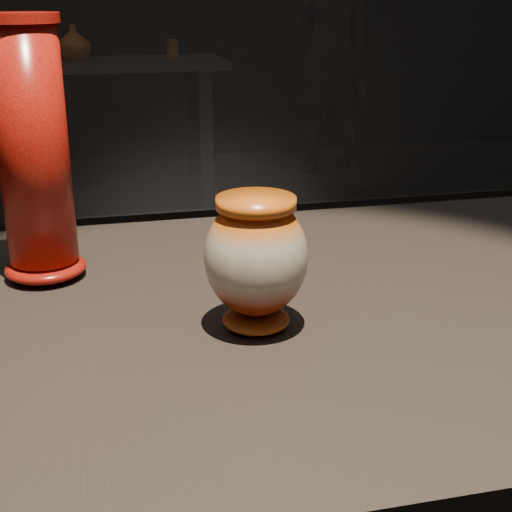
{
  "coord_description": "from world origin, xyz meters",
  "views": [
    {
      "loc": [
        -0.2,
        -0.82,
        1.29
      ],
      "look_at": [
        -0.02,
        -0.06,
        0.99
      ],
      "focal_mm": 50.0,
      "sensor_mm": 36.0,
      "label": 1
    }
  ],
  "objects_px": {
    "display_plinth": "(258,477)",
    "tall_vase": "(34,157)",
    "back_shelf": "(59,106)",
    "main_vase": "(256,258)",
    "visitor": "(331,50)"
  },
  "relations": [
    {
      "from": "main_vase",
      "to": "back_shelf",
      "type": "distance_m",
      "value": 3.74
    },
    {
      "from": "display_plinth",
      "to": "tall_vase",
      "type": "bearing_deg",
      "value": 148.4
    },
    {
      "from": "main_vase",
      "to": "visitor",
      "type": "xyz_separation_m",
      "value": [
        1.57,
        4.33,
        -0.11
      ]
    },
    {
      "from": "tall_vase",
      "to": "back_shelf",
      "type": "xyz_separation_m",
      "value": [
        -0.09,
        3.48,
        -0.44
      ]
    },
    {
      "from": "main_vase",
      "to": "back_shelf",
      "type": "relative_size",
      "value": 0.08
    },
    {
      "from": "main_vase",
      "to": "back_shelf",
      "type": "bearing_deg",
      "value": 95.36
    },
    {
      "from": "display_plinth",
      "to": "tall_vase",
      "type": "height_order",
      "value": "tall_vase"
    },
    {
      "from": "display_plinth",
      "to": "tall_vase",
      "type": "relative_size",
      "value": 5.54
    },
    {
      "from": "display_plinth",
      "to": "visitor",
      "type": "xyz_separation_m",
      "value": [
        1.55,
        4.27,
        0.25
      ]
    },
    {
      "from": "main_vase",
      "to": "visitor",
      "type": "height_order",
      "value": "visitor"
    },
    {
      "from": "display_plinth",
      "to": "back_shelf",
      "type": "height_order",
      "value": "same"
    },
    {
      "from": "display_plinth",
      "to": "main_vase",
      "type": "xyz_separation_m",
      "value": [
        -0.02,
        -0.06,
        0.36
      ]
    },
    {
      "from": "tall_vase",
      "to": "visitor",
      "type": "bearing_deg",
      "value": 66.04
    },
    {
      "from": "display_plinth",
      "to": "back_shelf",
      "type": "bearing_deg",
      "value": 95.71
    },
    {
      "from": "main_vase",
      "to": "visitor",
      "type": "distance_m",
      "value": 4.61
    }
  ]
}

